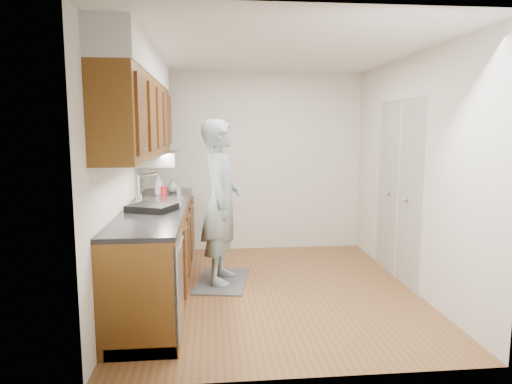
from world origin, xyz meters
TOP-DOWN VIEW (x-y plane):
  - floor at (0.00, 0.00)m, footprint 3.50×3.50m
  - ceiling at (0.00, 0.00)m, footprint 3.50×3.50m
  - wall_left at (-1.50, 0.00)m, footprint 0.02×3.50m
  - wall_right at (1.50, 0.00)m, footprint 0.02×3.50m
  - wall_back at (0.00, 1.75)m, footprint 3.00×0.02m
  - counter at (-1.20, -0.00)m, footprint 0.64×2.80m
  - upper_cabinets at (-1.33, 0.05)m, footprint 0.47×2.80m
  - closet_door at (1.49, 0.30)m, footprint 0.02×1.22m
  - floor_mat at (-0.53, 0.32)m, footprint 0.67×0.98m
  - person at (-0.53, 0.32)m, footprint 0.60×0.79m
  - soap_bottle_a at (-1.25, 0.68)m, footprint 0.11×0.11m
  - soap_bottle_b at (-1.22, 0.67)m, footprint 0.12×0.12m
  - soap_bottle_c at (-1.11, 0.99)m, footprint 0.19×0.19m
  - soda_can at (-1.18, 0.58)m, footprint 0.08×0.08m
  - steel_can at (-1.01, 0.59)m, footprint 0.07×0.07m
  - dish_rack at (-1.21, -0.29)m, footprint 0.51×0.47m

SIDE VIEW (x-z plane):
  - floor at x=0.00m, z-range 0.00..0.00m
  - floor_mat at x=-0.53m, z-range 0.00..0.02m
  - counter at x=-1.20m, z-range -0.16..1.14m
  - dish_rack at x=-1.21m, z-range 0.94..1.00m
  - steel_can at x=-1.01m, z-range 0.94..1.06m
  - soda_can at x=-1.18m, z-range 0.94..1.07m
  - closet_door at x=1.49m, z-range 0.00..2.05m
  - soap_bottle_c at x=-1.11m, z-range 0.94..1.11m
  - soap_bottle_b at x=-1.22m, z-range 0.94..1.13m
  - person at x=-0.53m, z-range 0.02..2.06m
  - soap_bottle_a at x=-1.25m, z-range 0.94..1.20m
  - wall_left at x=-1.50m, z-range 0.00..2.50m
  - wall_right at x=1.50m, z-range 0.00..2.50m
  - wall_back at x=0.00m, z-range 0.00..2.50m
  - upper_cabinets at x=-1.33m, z-range 1.34..2.55m
  - ceiling at x=0.00m, z-range 2.50..2.50m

